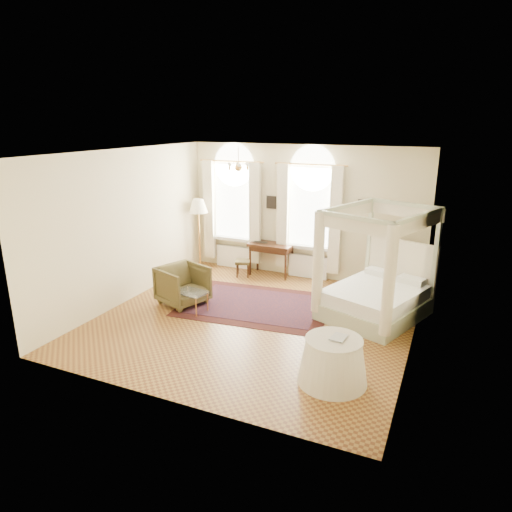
% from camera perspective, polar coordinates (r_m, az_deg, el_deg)
% --- Properties ---
extents(ground, '(6.00, 6.00, 0.00)m').
position_cam_1_polar(ground, '(9.26, -0.25, -7.98)').
color(ground, olive).
rests_on(ground, ground).
extents(room_walls, '(6.00, 6.00, 6.00)m').
position_cam_1_polar(room_walls, '(8.62, -0.27, 4.06)').
color(room_walls, beige).
rests_on(room_walls, ground).
extents(window_left, '(1.62, 0.27, 3.29)m').
position_cam_1_polar(window_left, '(12.06, -2.91, 5.31)').
color(window_left, white).
rests_on(window_left, room_walls).
extents(window_right, '(1.62, 0.27, 3.29)m').
position_cam_1_polar(window_right, '(11.29, 6.68, 4.42)').
color(window_right, white).
rests_on(window_right, room_walls).
extents(chandelier, '(0.51, 0.45, 0.50)m').
position_cam_1_polar(chandelier, '(9.93, -2.21, 11.14)').
color(chandelier, gold).
rests_on(chandelier, room_walls).
extents(wall_pictures, '(2.54, 0.03, 0.39)m').
position_cam_1_polar(wall_pictures, '(11.34, 6.35, 6.56)').
color(wall_pictures, black).
rests_on(wall_pictures, room_walls).
extents(canopy_bed, '(2.26, 2.49, 2.24)m').
position_cam_1_polar(canopy_bed, '(9.53, 14.64, -4.50)').
color(canopy_bed, '#B7BF9B').
rests_on(canopy_bed, ground).
extents(nightstand, '(0.55, 0.53, 0.63)m').
position_cam_1_polar(nightstand, '(10.70, 18.56, -3.59)').
color(nightstand, '#3E2011').
rests_on(nightstand, ground).
extents(nightstand_lamp, '(0.27, 0.27, 0.40)m').
position_cam_1_polar(nightstand_lamp, '(10.56, 18.67, -0.53)').
color(nightstand_lamp, gold).
rests_on(nightstand_lamp, nightstand).
extents(writing_desk, '(1.14, 0.62, 0.84)m').
position_cam_1_polar(writing_desk, '(11.62, 1.91, 0.97)').
color(writing_desk, '#3E2011').
rests_on(writing_desk, ground).
extents(laptop, '(0.39, 0.27, 0.03)m').
position_cam_1_polar(laptop, '(11.70, 0.62, 1.78)').
color(laptop, black).
rests_on(laptop, writing_desk).
extents(stool, '(0.47, 0.47, 0.42)m').
position_cam_1_polar(stool, '(11.65, -1.66, -0.87)').
color(stool, '#4A3B1F').
rests_on(stool, ground).
extents(armchair, '(1.20, 1.18, 0.85)m').
position_cam_1_polar(armchair, '(10.02, -9.12, -3.60)').
color(armchair, '#4B4020').
rests_on(armchair, ground).
extents(coffee_table, '(0.70, 0.55, 0.43)m').
position_cam_1_polar(coffee_table, '(9.61, -8.06, -4.69)').
color(coffee_table, silver).
rests_on(coffee_table, ground).
extents(floor_lamp, '(0.48, 0.48, 1.88)m').
position_cam_1_polar(floor_lamp, '(12.07, -7.22, 5.77)').
color(floor_lamp, gold).
rests_on(floor_lamp, ground).
extents(oriental_rug, '(3.38, 2.59, 0.01)m').
position_cam_1_polar(oriental_rug, '(9.96, 0.02, -6.11)').
color(oriental_rug, '#3C120E').
rests_on(oriental_rug, ground).
extents(side_table, '(1.07, 1.07, 0.73)m').
position_cam_1_polar(side_table, '(7.19, 9.59, -12.81)').
color(side_table, white).
rests_on(side_table, ground).
extents(book, '(0.25, 0.32, 0.03)m').
position_cam_1_polar(book, '(7.07, 9.49, -9.82)').
color(book, black).
rests_on(book, side_table).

